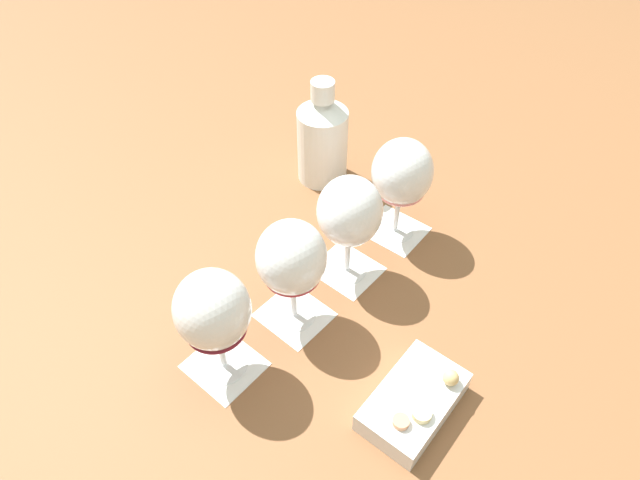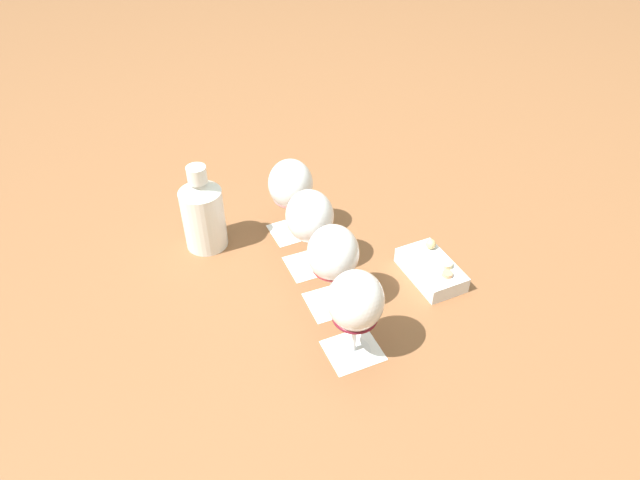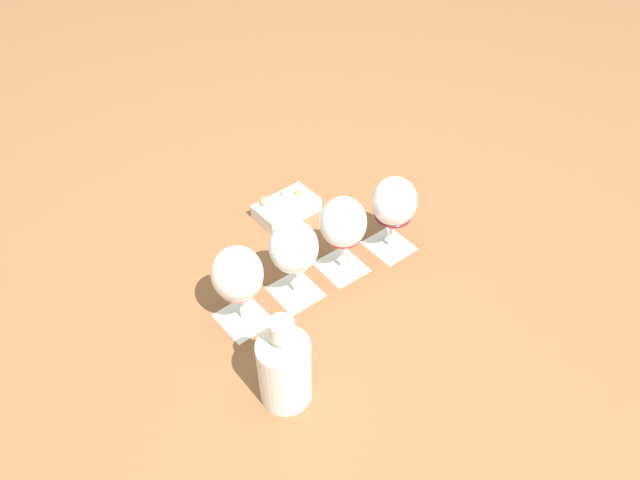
% 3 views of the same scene
% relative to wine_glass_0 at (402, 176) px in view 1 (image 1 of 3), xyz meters
% --- Properties ---
extents(ground_plane, '(8.00, 8.00, 0.00)m').
position_rel_wine_glass_0_xyz_m(ground_plane, '(0.13, -0.13, -0.12)').
color(ground_plane, brown).
extents(tasting_card_0, '(0.13, 0.13, 0.00)m').
position_rel_wine_glass_0_xyz_m(tasting_card_0, '(0.00, 0.00, -0.12)').
color(tasting_card_0, white).
rests_on(tasting_card_0, ground_plane).
extents(tasting_card_1, '(0.13, 0.13, 0.00)m').
position_rel_wine_glass_0_xyz_m(tasting_card_1, '(0.09, -0.09, -0.12)').
color(tasting_card_1, white).
rests_on(tasting_card_1, ground_plane).
extents(tasting_card_2, '(0.13, 0.13, 0.00)m').
position_rel_wine_glass_0_xyz_m(tasting_card_2, '(0.19, -0.17, -0.12)').
color(tasting_card_2, white).
rests_on(tasting_card_2, ground_plane).
extents(tasting_card_3, '(0.13, 0.13, 0.00)m').
position_rel_wine_glass_0_xyz_m(tasting_card_3, '(0.28, -0.27, -0.12)').
color(tasting_card_3, white).
rests_on(tasting_card_3, ground_plane).
extents(wine_glass_0, '(0.10, 0.10, 0.19)m').
position_rel_wine_glass_0_xyz_m(wine_glass_0, '(0.00, 0.00, 0.00)').
color(wine_glass_0, white).
rests_on(wine_glass_0, tasting_card_0).
extents(wine_glass_1, '(0.10, 0.10, 0.19)m').
position_rel_wine_glass_0_xyz_m(wine_glass_1, '(0.09, -0.09, -0.00)').
color(wine_glass_1, white).
rests_on(wine_glass_1, tasting_card_1).
extents(wine_glass_2, '(0.10, 0.10, 0.19)m').
position_rel_wine_glass_0_xyz_m(wine_glass_2, '(0.19, -0.17, -0.00)').
color(wine_glass_2, white).
rests_on(wine_glass_2, tasting_card_2).
extents(wine_glass_3, '(0.10, 0.10, 0.19)m').
position_rel_wine_glass_0_xyz_m(wine_glass_3, '(0.28, -0.27, 0.00)').
color(wine_glass_3, white).
rests_on(wine_glass_3, tasting_card_3).
extents(ceramic_vase, '(0.09, 0.09, 0.20)m').
position_rel_wine_glass_0_xyz_m(ceramic_vase, '(-0.15, -0.13, -0.04)').
color(ceramic_vase, white).
rests_on(ceramic_vase, ground_plane).
extents(snack_dish, '(0.17, 0.16, 0.06)m').
position_rel_wine_glass_0_xyz_m(snack_dish, '(0.34, -0.00, -0.11)').
color(snack_dish, silver).
rests_on(snack_dish, ground_plane).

